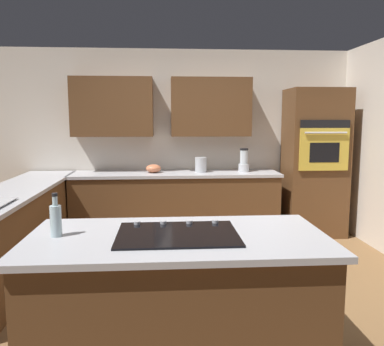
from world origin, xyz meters
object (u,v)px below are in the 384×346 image
(blender, at_px, (244,162))
(mixing_bowl, at_px, (153,168))
(kettle, at_px, (201,165))
(oil_bottle, at_px, (56,219))
(wall_oven, at_px, (315,163))
(cooktop, at_px, (177,234))

(blender, distance_m, mixing_bowl, 1.25)
(kettle, distance_m, oil_bottle, 3.15)
(wall_oven, height_order, oil_bottle, wall_oven)
(mixing_bowl, relative_size, kettle, 1.01)
(blender, xyz_separation_m, oil_bottle, (1.78, 2.92, -0.03))
(blender, height_order, mixing_bowl, blender)
(kettle, relative_size, oil_bottle, 0.74)
(blender, bearing_deg, wall_oven, 179.23)
(oil_bottle, bearing_deg, cooktop, 178.33)
(wall_oven, relative_size, blender, 6.26)
(blender, relative_size, oil_bottle, 1.18)
(cooktop, bearing_deg, oil_bottle, -1.67)
(wall_oven, height_order, mixing_bowl, wall_oven)
(wall_oven, relative_size, cooktop, 2.68)
(oil_bottle, bearing_deg, mixing_bowl, -100.26)
(cooktop, height_order, oil_bottle, oil_bottle)
(wall_oven, distance_m, cooktop, 3.56)
(oil_bottle, bearing_deg, kettle, -111.98)
(cooktop, xyz_separation_m, mixing_bowl, (0.23, -2.94, 0.05))
(oil_bottle, bearing_deg, blender, -121.34)
(cooktop, xyz_separation_m, blender, (-1.02, -2.94, 0.13))
(wall_oven, relative_size, oil_bottle, 7.39)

